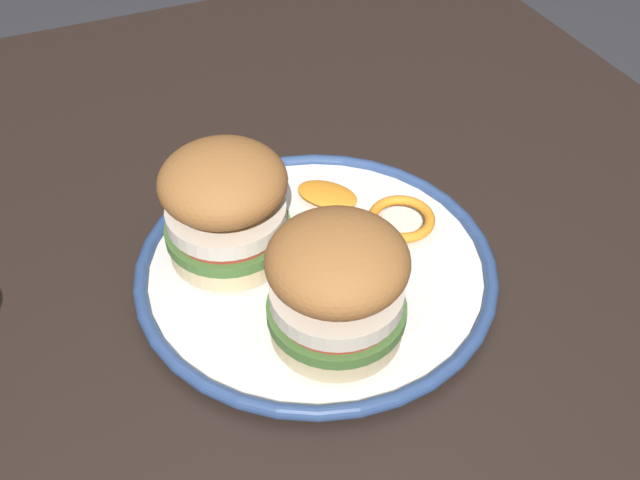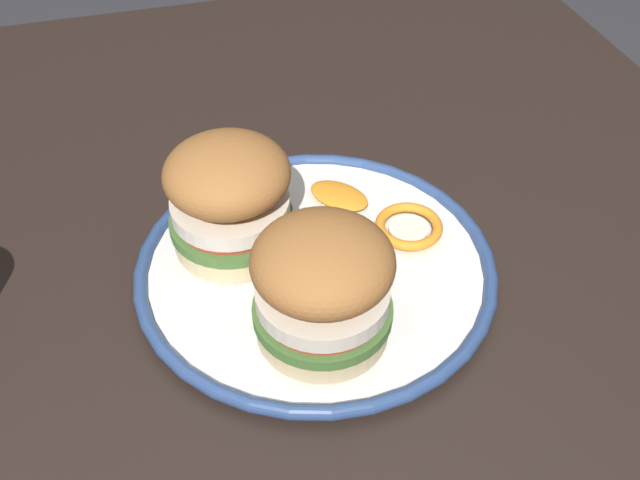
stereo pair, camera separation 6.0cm
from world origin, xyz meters
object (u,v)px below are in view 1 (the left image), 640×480
Objects in this scene: dining_table at (338,386)px; sandwich_half_right at (225,204)px; dinner_plate at (320,266)px; sandwich_half_left at (337,284)px.

sandwich_half_right reaches higher than dining_table.
dinner_plate is at bearing 175.76° from dining_table.
dinner_plate is 2.63× the size of sandwich_half_right.
dining_table is 0.17m from sandwich_half_left.
sandwich_half_left is (0.03, -0.02, 0.16)m from dining_table.
dining_table is 3.89× the size of dinner_plate.
dinner_plate is 0.10m from sandwich_half_right.
dinner_plate is (-0.05, 0.00, 0.11)m from dining_table.
dinner_plate is at bearing 165.70° from sandwich_half_left.
sandwich_half_left is at bearing 21.68° from sandwich_half_right.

